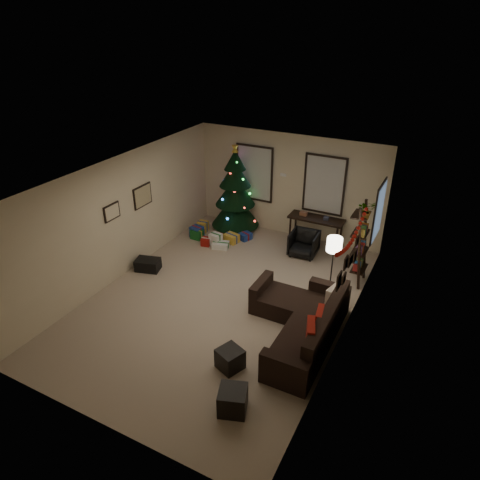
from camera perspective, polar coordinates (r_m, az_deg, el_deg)
name	(u,v)px	position (r m, az deg, el deg)	size (l,w,h in m)	color
floor	(223,300)	(9.20, -2.29, -7.77)	(7.00, 7.00, 0.00)	tan
ceiling	(220,176)	(7.95, -2.65, 8.29)	(7.00, 7.00, 0.00)	white
wall_back	(288,186)	(11.39, 6.30, 7.03)	(5.00, 5.00, 0.00)	beige
wall_front	(90,354)	(6.24, -18.97, -13.85)	(5.00, 5.00, 0.00)	beige
wall_left	(121,218)	(9.86, -15.23, 2.81)	(7.00, 7.00, 0.00)	beige
wall_right	(349,274)	(7.72, 13.97, -4.32)	(7.00, 7.00, 0.00)	beige
window_back_left	(255,173)	(11.65, 1.91, 8.70)	(1.05, 0.06, 1.50)	#728CB2
window_back_right	(324,185)	(11.02, 10.92, 7.08)	(1.05, 0.06, 1.50)	#728CB2
window_right_wall	(379,212)	(9.90, 17.67, 3.53)	(0.06, 0.90, 1.30)	#728CB2
christmas_tree	(235,194)	(11.73, -0.62, 5.97)	(1.29, 1.29, 2.40)	black
presents	(214,236)	(11.44, -3.45, 0.51)	(1.50, 1.01, 0.30)	gold
sofa	(303,323)	(8.22, 8.22, -10.67)	(1.75, 2.55, 0.84)	black
pillow_red_a	(310,335)	(7.40, 9.14, -12.13)	(0.12, 0.46, 0.46)	maroon
pillow_red_b	(319,319)	(7.75, 10.27, -10.14)	(0.11, 0.40, 0.40)	maroon
pillow_cream	(333,296)	(8.39, 12.00, -7.11)	(0.11, 0.39, 0.39)	beige
ottoman_near	(230,359)	(7.57, -1.30, -15.21)	(0.38, 0.38, 0.36)	black
ottoman_far	(233,400)	(6.93, -0.95, -20.13)	(0.41, 0.41, 0.39)	black
desk	(316,221)	(11.15, 9.88, 2.44)	(1.38, 0.49, 0.75)	black
desk_chair	(304,244)	(10.76, 8.31, -0.46)	(0.60, 0.57, 0.62)	black
bookshelf	(361,246)	(9.64, 15.48, -0.77)	(0.30, 0.55, 1.87)	black
potted_plant	(366,207)	(9.19, 16.10, 4.11)	(0.47, 0.41, 0.52)	#4C4C4C
floor_lamp	(334,249)	(8.77, 12.13, -1.11)	(0.30, 0.30, 1.44)	black
art_map	(143,196)	(10.26, -12.57, 5.62)	(0.04, 0.60, 0.50)	black
art_abstract	(112,212)	(9.57, -16.36, 3.53)	(0.04, 0.45, 0.35)	black
gallery	(348,265)	(7.55, 13.87, -3.13)	(0.03, 1.25, 0.54)	black
garland	(352,235)	(7.50, 14.41, 0.62)	(0.08, 1.90, 0.30)	#A5140C
stocking_left	(284,179)	(11.41, 5.71, 7.85)	(0.20, 0.05, 0.36)	#990F0C
stocking_right	(297,181)	(11.38, 7.41, 7.56)	(0.20, 0.05, 0.36)	#990F0C
storage_bin	(148,265)	(10.34, -11.91, -3.15)	(0.54, 0.36, 0.27)	black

